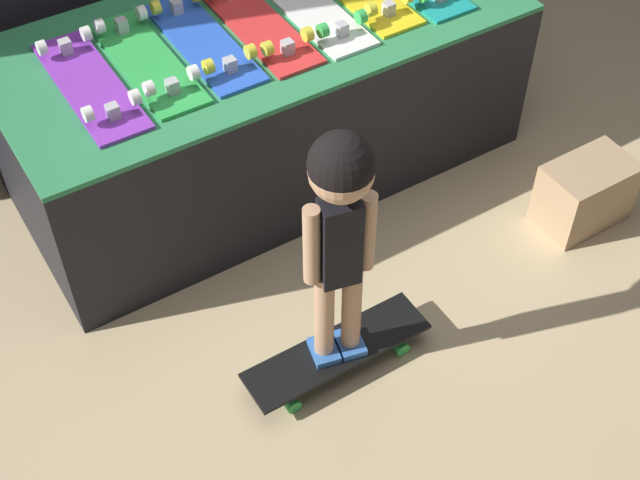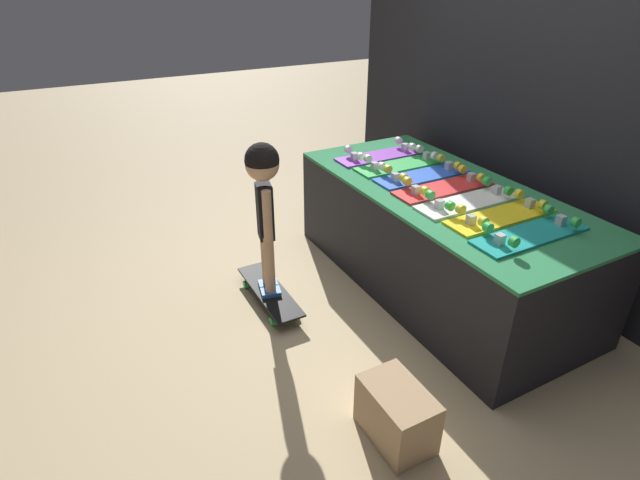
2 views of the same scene
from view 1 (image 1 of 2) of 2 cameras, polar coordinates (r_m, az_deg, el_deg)
The scene contains 10 objects.
ground_plane at distance 3.51m, azimuth 1.22°, elevation -0.39°, with size 16.00×16.00×0.00m, color tan.
display_rack at distance 3.65m, azimuth -3.78°, elevation 9.08°, with size 2.02×0.94×0.68m.
skateboard_purple_on_rack at distance 3.23m, azimuth -14.53°, elevation 9.71°, with size 0.20×0.65×0.09m.
skateboard_green_on_rack at distance 3.30m, azimuth -11.02°, elevation 11.26°, with size 0.20×0.65×0.09m.
skateboard_blue_on_rack at distance 3.37m, azimuth -7.51°, elevation 12.59°, with size 0.20×0.65×0.09m.
skateboard_red_on_rack at distance 3.43m, azimuth -3.95°, elevation 13.66°, with size 0.20×0.65×0.09m.
skateboard_white_on_rack at distance 3.52m, azimuth -0.57°, elevation 14.69°, with size 0.20×0.65×0.09m.
skateboard_on_floor at distance 3.10m, azimuth 1.09°, elevation -7.20°, with size 0.68×0.18×0.09m.
child at distance 2.57m, azimuth 1.30°, elevation 1.73°, with size 0.22×0.19×0.95m.
storage_box at distance 3.67m, azimuth 16.60°, elevation 2.90°, with size 0.35×0.23×0.28m.
Camera 1 is at (-1.31, -1.97, 2.59)m, focal length 50.00 mm.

